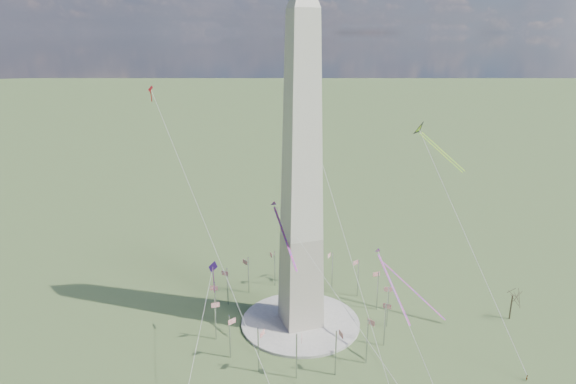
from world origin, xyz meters
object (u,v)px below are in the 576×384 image
object	(u,v)px
kite_delta_black	(422,132)
washington_monument	(302,172)
person_east	(527,378)
tree_near	(513,294)

from	to	relation	value
kite_delta_black	washington_monument	bearing A→B (deg)	-26.55
kite_delta_black	person_east	bearing A→B (deg)	61.32
tree_near	kite_delta_black	distance (m)	56.63
person_east	washington_monument	bearing A→B (deg)	-76.56
washington_monument	person_east	world-z (taller)	washington_monument
tree_near	person_east	bearing A→B (deg)	-123.68
person_east	kite_delta_black	bearing A→B (deg)	-117.60
washington_monument	person_east	distance (m)	78.73
tree_near	washington_monument	bearing A→B (deg)	163.57
washington_monument	kite_delta_black	bearing A→B (deg)	7.00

